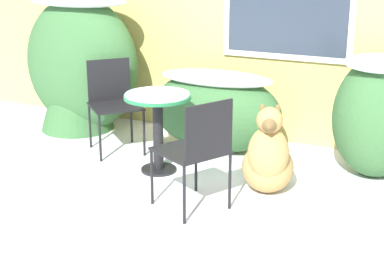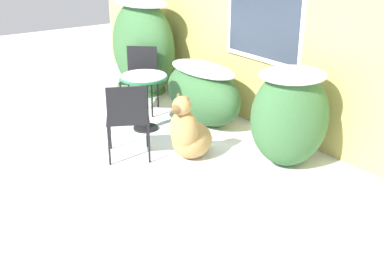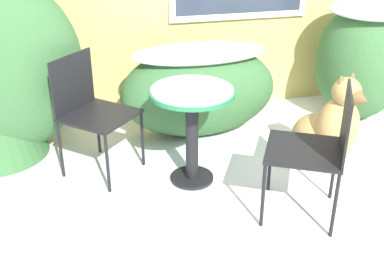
# 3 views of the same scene
# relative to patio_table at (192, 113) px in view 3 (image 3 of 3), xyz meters

# --- Properties ---
(ground_plane) EXTENTS (16.00, 16.00, 0.00)m
(ground_plane) POSITION_rel_patio_table_xyz_m (0.46, -0.85, -0.56)
(ground_plane) COLOR white
(shrub_middle) EXTENTS (1.38, 0.67, 0.81)m
(shrub_middle) POSITION_rel_patio_table_xyz_m (0.25, 0.75, -0.11)
(shrub_middle) COLOR #386638
(shrub_middle) RESTS_ON ground_plane
(shrub_right) EXTENTS (0.80, 0.89, 1.09)m
(shrub_right) POSITION_rel_patio_table_xyz_m (1.81, 0.77, 0.03)
(shrub_right) COLOR #386638
(shrub_right) RESTS_ON ground_plane
(patio_table) EXTENTS (0.61, 0.61, 0.74)m
(patio_table) POSITION_rel_patio_table_xyz_m (0.00, 0.00, 0.00)
(patio_table) COLOR black
(patio_table) RESTS_ON ground_plane
(patio_chair_near_table) EXTENTS (0.68, 0.68, 0.91)m
(patio_chair_near_table) POSITION_rel_patio_table_xyz_m (-0.70, 0.35, -0.03)
(patio_chair_near_table) COLOR black
(patio_chair_near_table) RESTS_ON ground_plane
(patio_chair_far_side) EXTENTS (0.65, 0.65, 0.91)m
(patio_chair_far_side) POSITION_rel_patio_table_xyz_m (0.67, -0.61, -0.03)
(patio_chair_far_side) COLOR black
(patio_chair_far_side) RESTS_ON ground_plane
(dog) EXTENTS (0.57, 0.73, 0.81)m
(dog) POSITION_rel_patio_table_xyz_m (1.07, -0.05, -0.26)
(dog) COLOR tan
(dog) RESTS_ON ground_plane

